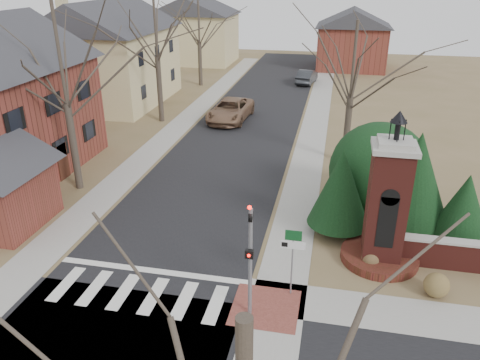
% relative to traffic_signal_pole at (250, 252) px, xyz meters
% --- Properties ---
extents(ground, '(120.00, 120.00, 0.00)m').
position_rel_traffic_signal_pole_xyz_m(ground, '(-4.30, -0.57, -2.59)').
color(ground, brown).
rests_on(ground, ground).
extents(main_street, '(8.00, 70.00, 0.01)m').
position_rel_traffic_signal_pole_xyz_m(main_street, '(-4.30, 21.43, -2.58)').
color(main_street, black).
rests_on(main_street, ground).
extents(crosswalk_zone, '(8.00, 2.20, 0.02)m').
position_rel_traffic_signal_pole_xyz_m(crosswalk_zone, '(-4.30, 0.23, -2.58)').
color(crosswalk_zone, silver).
rests_on(crosswalk_zone, ground).
extents(stop_bar, '(8.00, 0.35, 0.02)m').
position_rel_traffic_signal_pole_xyz_m(stop_bar, '(-4.30, 1.73, -2.58)').
color(stop_bar, silver).
rests_on(stop_bar, ground).
extents(sidewalk_right_main, '(2.00, 60.00, 0.02)m').
position_rel_traffic_signal_pole_xyz_m(sidewalk_right_main, '(0.90, 21.43, -2.58)').
color(sidewalk_right_main, gray).
rests_on(sidewalk_right_main, ground).
extents(sidewalk_left, '(2.00, 60.00, 0.02)m').
position_rel_traffic_signal_pole_xyz_m(sidewalk_left, '(-9.50, 21.43, -2.58)').
color(sidewalk_left, gray).
rests_on(sidewalk_left, ground).
extents(curb_apron, '(2.40, 2.40, 0.02)m').
position_rel_traffic_signal_pole_xyz_m(curb_apron, '(0.50, 0.43, -2.57)').
color(curb_apron, brown).
rests_on(curb_apron, ground).
extents(traffic_signal_pole, '(0.28, 0.41, 4.50)m').
position_rel_traffic_signal_pole_xyz_m(traffic_signal_pole, '(0.00, 0.00, 0.00)').
color(traffic_signal_pole, slate).
rests_on(traffic_signal_pole, ground).
extents(sign_post, '(0.90, 0.07, 2.75)m').
position_rel_traffic_signal_pole_xyz_m(sign_post, '(1.29, 1.41, -0.64)').
color(sign_post, slate).
rests_on(sign_post, ground).
extents(brick_gate_monument, '(3.20, 3.20, 6.47)m').
position_rel_traffic_signal_pole_xyz_m(brick_gate_monument, '(4.70, 4.42, -0.42)').
color(brick_gate_monument, '#5C211B').
rests_on(brick_gate_monument, ground).
extents(house_stucco_left, '(9.80, 12.80, 9.28)m').
position_rel_traffic_signal_pole_xyz_m(house_stucco_left, '(-17.80, 26.42, 2.01)').
color(house_stucco_left, beige).
rests_on(house_stucco_left, ground).
extents(house_distant_left, '(10.80, 8.80, 8.53)m').
position_rel_traffic_signal_pole_xyz_m(house_distant_left, '(-16.31, 47.42, 1.66)').
color(house_distant_left, beige).
rests_on(house_distant_left, ground).
extents(house_distant_right, '(8.80, 8.80, 7.30)m').
position_rel_traffic_signal_pole_xyz_m(house_distant_right, '(3.69, 47.42, 1.06)').
color(house_distant_right, brown).
rests_on(house_distant_right, ground).
extents(evergreen_near, '(2.80, 2.80, 4.10)m').
position_rel_traffic_signal_pole_xyz_m(evergreen_near, '(2.90, 6.43, -0.29)').
color(evergreen_near, '#473D33').
rests_on(evergreen_near, ground).
extents(evergreen_mid, '(3.40, 3.40, 4.70)m').
position_rel_traffic_signal_pole_xyz_m(evergreen_mid, '(6.20, 7.63, 0.01)').
color(evergreen_mid, '#473D33').
rests_on(evergreen_mid, ground).
extents(evergreen_far, '(2.40, 2.40, 3.30)m').
position_rel_traffic_signal_pole_xyz_m(evergreen_far, '(8.20, 6.63, -0.69)').
color(evergreen_far, '#473D33').
rests_on(evergreen_far, ground).
extents(evergreen_mass, '(4.80, 4.80, 4.80)m').
position_rel_traffic_signal_pole_xyz_m(evergreen_mass, '(4.70, 8.93, -0.19)').
color(evergreen_mass, black).
rests_on(evergreen_mass, ground).
extents(bare_tree_0, '(8.05, 8.05, 11.15)m').
position_rel_traffic_signal_pole_xyz_m(bare_tree_0, '(-11.30, 8.43, 5.11)').
color(bare_tree_0, '#473D33').
rests_on(bare_tree_0, ground).
extents(bare_tree_1, '(8.40, 8.40, 11.64)m').
position_rel_traffic_signal_pole_xyz_m(bare_tree_1, '(-11.30, 21.43, 5.44)').
color(bare_tree_1, '#473D33').
rests_on(bare_tree_1, ground).
extents(bare_tree_2, '(7.35, 7.35, 10.19)m').
position_rel_traffic_signal_pole_xyz_m(bare_tree_2, '(-11.80, 34.43, 4.44)').
color(bare_tree_2, '#473D33').
rests_on(bare_tree_2, ground).
extents(bare_tree_3, '(7.00, 7.00, 9.70)m').
position_rel_traffic_signal_pole_xyz_m(bare_tree_3, '(3.20, 15.43, 4.10)').
color(bare_tree_3, '#473D33').
rests_on(bare_tree_3, ground).
extents(pickup_truck, '(3.13, 6.17, 1.67)m').
position_rel_traffic_signal_pole_xyz_m(pickup_truck, '(-5.90, 22.73, -1.75)').
color(pickup_truck, '#88644A').
rests_on(pickup_truck, ground).
extents(distant_car, '(2.15, 4.66, 1.48)m').
position_rel_traffic_signal_pole_xyz_m(distant_car, '(-0.90, 37.51, -1.85)').
color(distant_car, '#2C2E32').
rests_on(distant_car, ground).
extents(dry_shrub_left, '(0.74, 0.74, 0.74)m').
position_rel_traffic_signal_pole_xyz_m(dry_shrub_left, '(4.30, 3.85, -2.22)').
color(dry_shrub_left, brown).
rests_on(dry_shrub_left, ground).
extents(dry_shrub_right, '(0.94, 0.94, 0.94)m').
position_rel_traffic_signal_pole_xyz_m(dry_shrub_right, '(6.61, 2.43, -2.12)').
color(dry_shrub_right, brown).
rests_on(dry_shrub_right, ground).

